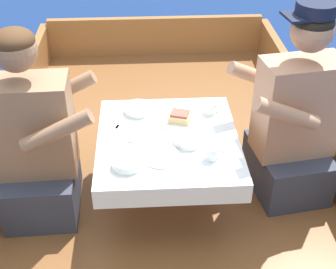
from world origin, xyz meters
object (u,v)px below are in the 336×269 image
(person_starboard, at_px, (294,123))
(coffee_cup_port, at_px, (210,107))
(person_port, at_px, (35,145))
(coffee_cup_starboard, at_px, (211,153))
(sandwich, at_px, (180,116))

(person_starboard, distance_m, coffee_cup_port, 0.44)
(person_port, distance_m, person_starboard, 1.31)
(coffee_cup_port, distance_m, coffee_cup_starboard, 0.41)
(person_port, xyz_separation_m, sandwich, (0.72, 0.16, 0.04))
(sandwich, height_order, coffee_cup_port, coffee_cup_port)
(person_port, distance_m, sandwich, 0.74)
(sandwich, height_order, coffee_cup_starboard, coffee_cup_starboard)
(person_port, bearing_deg, coffee_cup_starboard, -12.84)
(person_port, height_order, person_starboard, person_starboard)
(person_port, xyz_separation_m, coffee_cup_port, (0.89, 0.25, 0.03))
(person_port, xyz_separation_m, person_starboard, (1.30, 0.08, 0.03))
(sandwich, xyz_separation_m, coffee_cup_port, (0.17, 0.09, -0.00))
(sandwich, bearing_deg, person_starboard, -7.89)
(person_starboard, height_order, coffee_cup_port, person_starboard)
(coffee_cup_starboard, bearing_deg, coffee_cup_port, 83.14)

